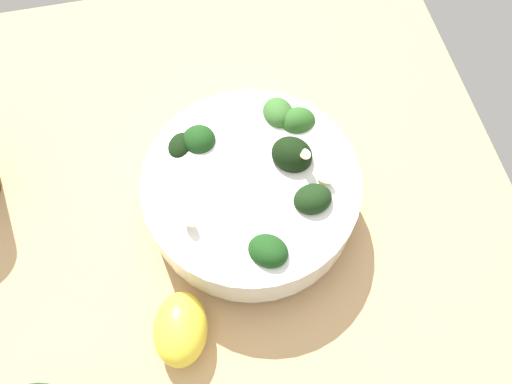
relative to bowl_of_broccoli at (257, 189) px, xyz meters
The scene contains 3 objects.
ground_plane 7.90cm from the bowl_of_broccoli, 71.96° to the left, with size 66.13×66.13×3.87cm, color tan.
bowl_of_broccoli is the anchor object (origin of this frame).
lemon_wedge 15.19cm from the bowl_of_broccoli, 141.39° to the left, with size 6.97×5.05×4.71cm, color yellow.
Camera 1 is at (-23.62, 0.47, 51.00)cm, focal length 36.06 mm.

